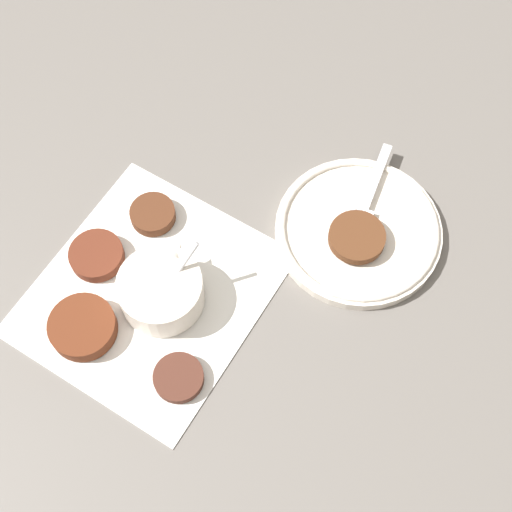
# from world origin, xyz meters

# --- Properties ---
(ground_plane) EXTENTS (4.00, 4.00, 0.00)m
(ground_plane) POSITION_xyz_m (0.00, 0.00, 0.00)
(ground_plane) COLOR #605B56
(napkin) EXTENTS (0.32, 0.30, 0.00)m
(napkin) POSITION_xyz_m (-0.01, -0.03, 0.00)
(napkin) COLOR silver
(napkin) RESTS_ON ground_plane
(sauce_bowl) EXTENTS (0.11, 0.10, 0.08)m
(sauce_bowl) POSITION_xyz_m (-0.01, -0.04, 0.03)
(sauce_bowl) COLOR silver
(sauce_bowl) RESTS_ON napkin
(fritter_0) EXTENTS (0.06, 0.06, 0.01)m
(fritter_0) POSITION_xyz_m (-0.09, -0.11, 0.01)
(fritter_0) COLOR #4A281E
(fritter_0) RESTS_ON napkin
(fritter_1) EXTENTS (0.06, 0.06, 0.02)m
(fritter_1) POSITION_xyz_m (0.09, 0.02, 0.01)
(fritter_1) COLOR #4D2918
(fritter_1) RESTS_ON napkin
(fritter_2) EXTENTS (0.07, 0.07, 0.02)m
(fritter_2) POSITION_xyz_m (0.01, 0.05, 0.01)
(fritter_2) COLOR #562718
(fritter_2) RESTS_ON napkin
(fritter_3) EXTENTS (0.08, 0.08, 0.02)m
(fritter_3) POSITION_xyz_m (-0.08, 0.02, 0.01)
(fritter_3) COLOR #592916
(fritter_3) RESTS_ON napkin
(serving_plate) EXTENTS (0.21, 0.21, 0.02)m
(serving_plate) POSITION_xyz_m (0.17, -0.23, 0.01)
(serving_plate) COLOR silver
(serving_plate) RESTS_ON ground_plane
(fritter_on_plate) EXTENTS (0.07, 0.07, 0.01)m
(fritter_on_plate) POSITION_xyz_m (0.15, -0.23, 0.03)
(fritter_on_plate) COLOR #512D19
(fritter_on_plate) RESTS_ON serving_plate
(fork) EXTENTS (0.17, 0.03, 0.00)m
(fork) POSITION_xyz_m (0.19, -0.23, 0.02)
(fork) COLOR silver
(fork) RESTS_ON serving_plate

